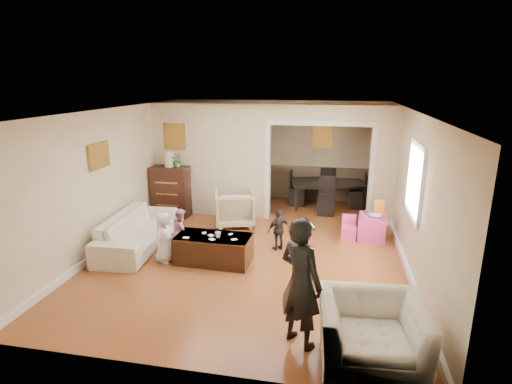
% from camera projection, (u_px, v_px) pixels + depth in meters
% --- Properties ---
extents(floor, '(7.00, 7.00, 0.00)m').
position_uv_depth(floor, '(254.00, 247.00, 7.80)').
color(floor, '#A15529').
rests_on(floor, ground).
extents(partition_left, '(2.75, 0.18, 2.60)m').
position_uv_depth(partition_left, '(211.00, 161.00, 9.41)').
color(partition_left, beige).
rests_on(partition_left, ground).
extents(partition_right, '(0.55, 0.18, 2.60)m').
position_uv_depth(partition_right, '(383.00, 167.00, 8.70)').
color(partition_right, beige).
rests_on(partition_right, ground).
extents(partition_header, '(2.22, 0.18, 0.35)m').
position_uv_depth(partition_header, '(321.00, 113.00, 8.65)').
color(partition_header, beige).
rests_on(partition_header, partition_right).
extents(window_pane, '(0.03, 0.95, 1.10)m').
position_uv_depth(window_pane, '(416.00, 181.00, 6.51)').
color(window_pane, white).
rests_on(window_pane, ground).
extents(framed_art_partition, '(0.45, 0.03, 0.55)m').
position_uv_depth(framed_art_partition, '(175.00, 136.00, 9.32)').
color(framed_art_partition, brown).
rests_on(framed_art_partition, partition_left).
extents(framed_art_sofa_wall, '(0.03, 0.55, 0.40)m').
position_uv_depth(framed_art_sofa_wall, '(99.00, 156.00, 7.25)').
color(framed_art_sofa_wall, brown).
extents(framed_art_alcove, '(0.45, 0.03, 0.55)m').
position_uv_depth(framed_art_alcove, '(322.00, 137.00, 10.40)').
color(framed_art_alcove, brown).
extents(sofa, '(1.02, 2.30, 0.66)m').
position_uv_depth(sofa, '(138.00, 231.00, 7.75)').
color(sofa, beige).
rests_on(sofa, ground).
extents(armchair_back, '(1.04, 1.06, 0.78)m').
position_uv_depth(armchair_back, '(235.00, 208.00, 8.91)').
color(armchair_back, tan).
rests_on(armchair_back, ground).
extents(armchair_front, '(1.24, 1.10, 0.75)m').
position_uv_depth(armchair_front, '(371.00, 333.00, 4.53)').
color(armchair_front, beige).
rests_on(armchair_front, ground).
extents(dresser, '(0.86, 0.48, 1.18)m').
position_uv_depth(dresser, '(171.00, 191.00, 9.48)').
color(dresser, black).
rests_on(dresser, ground).
extents(table_lamp, '(0.22, 0.22, 0.36)m').
position_uv_depth(table_lamp, '(169.00, 159.00, 9.27)').
color(table_lamp, beige).
rests_on(table_lamp, dresser).
extents(potted_plant, '(0.29, 0.25, 0.32)m').
position_uv_depth(potted_plant, '(178.00, 160.00, 9.24)').
color(potted_plant, '#406D30').
rests_on(potted_plant, dresser).
extents(coffee_table, '(1.32, 0.70, 0.49)m').
position_uv_depth(coffee_table, '(214.00, 249.00, 7.12)').
color(coffee_table, '#351A11').
rests_on(coffee_table, ground).
extents(coffee_cup, '(0.11, 0.11, 0.10)m').
position_uv_depth(coffee_cup, '(218.00, 235.00, 6.98)').
color(coffee_cup, beige).
rests_on(coffee_cup, coffee_table).
extents(play_table, '(0.57, 0.57, 0.51)m').
position_uv_depth(play_table, '(372.00, 227.00, 8.13)').
color(play_table, '#EA3DA0').
rests_on(play_table, ground).
extents(cereal_box, '(0.21, 0.09, 0.30)m').
position_uv_depth(cereal_box, '(379.00, 207.00, 8.10)').
color(cereal_box, yellow).
rests_on(cereal_box, play_table).
extents(cyan_cup, '(0.08, 0.08, 0.08)m').
position_uv_depth(cyan_cup, '(368.00, 214.00, 8.02)').
color(cyan_cup, '#2596BA').
rests_on(cyan_cup, play_table).
extents(toy_block, '(0.09, 0.08, 0.05)m').
position_uv_depth(toy_block, '(366.00, 212.00, 8.19)').
color(toy_block, red).
rests_on(toy_block, play_table).
extents(play_bowl, '(0.26, 0.26, 0.06)m').
position_uv_depth(play_bowl, '(376.00, 216.00, 7.93)').
color(play_bowl, white).
rests_on(play_bowl, play_table).
extents(dining_table, '(1.99, 1.37, 0.64)m').
position_uv_depth(dining_table, '(327.00, 194.00, 10.25)').
color(dining_table, black).
rests_on(dining_table, ground).
extents(adult_person, '(0.71, 0.66, 1.62)m').
position_uv_depth(adult_person, '(301.00, 283.00, 4.77)').
color(adult_person, black).
rests_on(adult_person, ground).
extents(child_kneel_a, '(0.38, 0.49, 0.91)m').
position_uv_depth(child_kneel_a, '(164.00, 237.00, 7.08)').
color(child_kneel_a, silver).
rests_on(child_kneel_a, ground).
extents(child_kneel_b, '(0.43, 0.49, 0.84)m').
position_uv_depth(child_kneel_b, '(182.00, 231.00, 7.49)').
color(child_kneel_b, pink).
rests_on(child_kneel_b, ground).
extents(child_toddler, '(0.49, 0.44, 0.80)m').
position_uv_depth(child_toddler, '(279.00, 230.00, 7.59)').
color(child_toddler, black).
rests_on(child_toddler, ground).
extents(craft_papers, '(0.95, 0.41, 0.00)m').
position_uv_depth(craft_papers, '(212.00, 237.00, 7.02)').
color(craft_papers, white).
rests_on(craft_papers, coffee_table).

